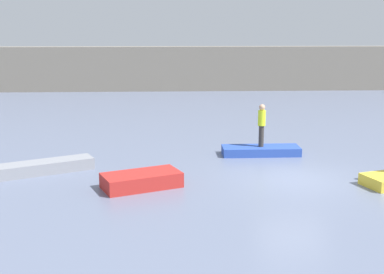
{
  "coord_description": "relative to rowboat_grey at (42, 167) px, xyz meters",
  "views": [
    {
      "loc": [
        -4.5,
        -17.79,
        5.52
      ],
      "look_at": [
        -3.57,
        3.17,
        0.9
      ],
      "focal_mm": 48.65,
      "sensor_mm": 36.0,
      "label": 1
    }
  ],
  "objects": [
    {
      "name": "person_hiviz_shirt",
      "position": [
        8.69,
        2.4,
        1.17
      ],
      "size": [
        0.32,
        0.32,
        1.82
      ],
      "color": "#38332D",
      "rests_on": "rowboat_blue"
    },
    {
      "name": "rowboat_red",
      "position": [
        3.82,
        -1.9,
        0.03
      ],
      "size": [
        2.91,
        2.18,
        0.51
      ],
      "primitive_type": "cube",
      "rotation": [
        0.0,
        0.0,
        0.39
      ],
      "color": "red",
      "rests_on": "ground_plane"
    },
    {
      "name": "ground_plane",
      "position": [
        9.29,
        -1.2,
        -0.22
      ],
      "size": [
        120.0,
        120.0,
        0.0
      ],
      "primitive_type": "plane",
      "color": "slate"
    },
    {
      "name": "embankment_wall",
      "position": [
        9.29,
        24.08,
        1.59
      ],
      "size": [
        80.0,
        1.2,
        3.62
      ],
      "primitive_type": "cube",
      "color": "gray",
      "rests_on": "ground_plane"
    },
    {
      "name": "rowboat_grey",
      "position": [
        0.0,
        0.0,
        0.0
      ],
      "size": [
        3.83,
        2.47,
        0.45
      ],
      "primitive_type": "cube",
      "rotation": [
        0.0,
        0.0,
        0.45
      ],
      "color": "gray",
      "rests_on": "ground_plane"
    },
    {
      "name": "rowboat_blue",
      "position": [
        8.69,
        2.4,
        -0.04
      ],
      "size": [
        3.29,
        1.1,
        0.36
      ],
      "primitive_type": "cube",
      "rotation": [
        0.0,
        0.0,
        0.01
      ],
      "color": "#2B4CAD",
      "rests_on": "ground_plane"
    }
  ]
}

